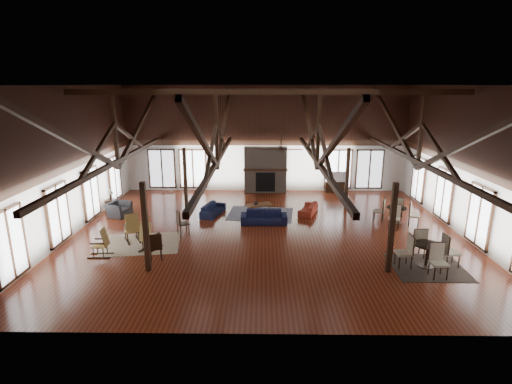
{
  "coord_description": "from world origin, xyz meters",
  "views": [
    {
      "loc": [
        -0.22,
        -15.69,
        6.04
      ],
      "look_at": [
        -0.46,
        1.0,
        1.51
      ],
      "focal_mm": 28.0,
      "sensor_mm": 36.0,
      "label": 1
    }
  ],
  "objects_px": {
    "sofa_orange": "(308,209)",
    "coffee_table": "(259,205)",
    "sofa_navy_front": "(264,217)",
    "armchair": "(119,209)",
    "cafe_table_near": "(427,251)",
    "sofa_navy_left": "(213,209)",
    "tv_console": "(335,187)",
    "cafe_table_far": "(396,212)"
  },
  "relations": [
    {
      "from": "armchair",
      "to": "cafe_table_far",
      "type": "bearing_deg",
      "value": -75.54
    },
    {
      "from": "cafe_table_near",
      "to": "sofa_navy_left",
      "type": "bearing_deg",
      "value": 145.24
    },
    {
      "from": "sofa_orange",
      "to": "coffee_table",
      "type": "xyz_separation_m",
      "value": [
        -2.37,
        -0.08,
        0.17
      ]
    },
    {
      "from": "sofa_navy_front",
      "to": "armchair",
      "type": "bearing_deg",
      "value": 172.11
    },
    {
      "from": "sofa_navy_front",
      "to": "coffee_table",
      "type": "relative_size",
      "value": 1.5
    },
    {
      "from": "armchair",
      "to": "cafe_table_near",
      "type": "distance_m",
      "value": 13.42
    },
    {
      "from": "sofa_navy_front",
      "to": "armchair",
      "type": "height_order",
      "value": "armchair"
    },
    {
      "from": "sofa_navy_left",
      "to": "sofa_orange",
      "type": "bearing_deg",
      "value": -71.65
    },
    {
      "from": "sofa_orange",
      "to": "coffee_table",
      "type": "relative_size",
      "value": 1.21
    },
    {
      "from": "sofa_navy_left",
      "to": "sofa_orange",
      "type": "distance_m",
      "value": 4.58
    },
    {
      "from": "coffee_table",
      "to": "armchair",
      "type": "bearing_deg",
      "value": 162.67
    },
    {
      "from": "sofa_orange",
      "to": "armchair",
      "type": "height_order",
      "value": "armchair"
    },
    {
      "from": "cafe_table_far",
      "to": "tv_console",
      "type": "distance_m",
      "value": 5.72
    },
    {
      "from": "armchair",
      "to": "cafe_table_near",
      "type": "relative_size",
      "value": 0.47
    },
    {
      "from": "sofa_orange",
      "to": "tv_console",
      "type": "bearing_deg",
      "value": 172.36
    },
    {
      "from": "sofa_navy_front",
      "to": "sofa_navy_left",
      "type": "height_order",
      "value": "sofa_navy_front"
    },
    {
      "from": "armchair",
      "to": "cafe_table_far",
      "type": "xyz_separation_m",
      "value": [
        12.74,
        -0.83,
        0.19
      ]
    },
    {
      "from": "sofa_navy_left",
      "to": "armchair",
      "type": "xyz_separation_m",
      "value": [
        -4.4,
        -0.32,
        0.08
      ]
    },
    {
      "from": "armchair",
      "to": "cafe_table_near",
      "type": "xyz_separation_m",
      "value": [
        12.37,
        -5.21,
        0.23
      ]
    },
    {
      "from": "sofa_navy_front",
      "to": "cafe_table_near",
      "type": "height_order",
      "value": "cafe_table_near"
    },
    {
      "from": "sofa_orange",
      "to": "cafe_table_far",
      "type": "distance_m",
      "value": 4.01
    },
    {
      "from": "sofa_navy_left",
      "to": "armchair",
      "type": "distance_m",
      "value": 4.41
    },
    {
      "from": "armchair",
      "to": "sofa_navy_left",
      "type": "bearing_deg",
      "value": -67.72
    },
    {
      "from": "sofa_orange",
      "to": "armchair",
      "type": "distance_m",
      "value": 9.0
    },
    {
      "from": "armchair",
      "to": "sofa_orange",
      "type": "bearing_deg",
      "value": -68.3
    },
    {
      "from": "cafe_table_near",
      "to": "sofa_orange",
      "type": "bearing_deg",
      "value": 120.44
    },
    {
      "from": "sofa_navy_front",
      "to": "sofa_navy_left",
      "type": "relative_size",
      "value": 1.18
    },
    {
      "from": "armchair",
      "to": "tv_console",
      "type": "relative_size",
      "value": 0.85
    },
    {
      "from": "coffee_table",
      "to": "cafe_table_far",
      "type": "xyz_separation_m",
      "value": [
        6.13,
        -1.3,
        0.11
      ]
    },
    {
      "from": "coffee_table",
      "to": "cafe_table_far",
      "type": "distance_m",
      "value": 6.26
    },
    {
      "from": "coffee_table",
      "to": "tv_console",
      "type": "bearing_deg",
      "value": 21.96
    },
    {
      "from": "cafe_table_near",
      "to": "cafe_table_far",
      "type": "relative_size",
      "value": 1.08
    },
    {
      "from": "tv_console",
      "to": "sofa_navy_front",
      "type": "bearing_deg",
      "value": -126.97
    },
    {
      "from": "cafe_table_near",
      "to": "sofa_navy_front",
      "type": "bearing_deg",
      "value": 142.2
    },
    {
      "from": "sofa_orange",
      "to": "cafe_table_far",
      "type": "height_order",
      "value": "cafe_table_far"
    },
    {
      "from": "sofa_navy_front",
      "to": "coffee_table",
      "type": "distance_m",
      "value": 1.41
    },
    {
      "from": "sofa_navy_front",
      "to": "armchair",
      "type": "distance_m",
      "value": 6.9
    },
    {
      "from": "tv_console",
      "to": "cafe_table_near",
      "type": "bearing_deg",
      "value": -82.16
    },
    {
      "from": "sofa_navy_left",
      "to": "cafe_table_near",
      "type": "xyz_separation_m",
      "value": [
        7.96,
        -5.53,
        0.31
      ]
    },
    {
      "from": "tv_console",
      "to": "sofa_navy_left",
      "type": "bearing_deg",
      "value": -146.91
    },
    {
      "from": "armchair",
      "to": "cafe_table_far",
      "type": "distance_m",
      "value": 12.77
    },
    {
      "from": "coffee_table",
      "to": "tv_console",
      "type": "relative_size",
      "value": 1.15
    }
  ]
}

